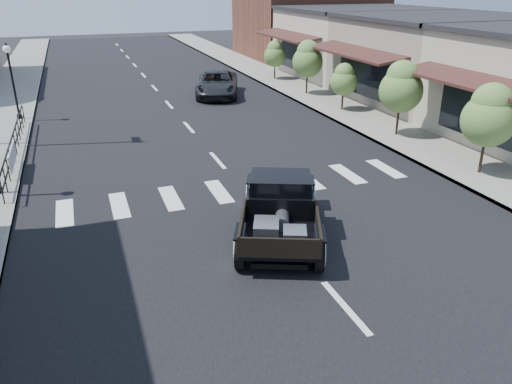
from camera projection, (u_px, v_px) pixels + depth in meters
name	position (u px, v px, depth m)	size (l,w,h in m)	color
ground	(289.00, 244.00, 13.22)	(120.00, 120.00, 0.00)	black
road	(176.00, 113.00, 26.20)	(14.00, 80.00, 0.02)	black
road_markings	(199.00, 139.00, 21.88)	(12.00, 60.00, 0.06)	silver
sidewalk_right	(321.00, 100.00, 28.83)	(3.00, 80.00, 0.15)	gray
storefront_mid	(442.00, 60.00, 28.28)	(10.00, 9.00, 4.50)	gray
storefront_far	(360.00, 43.00, 36.07)	(10.00, 9.00, 4.50)	#B5AC99
far_building_right	(308.00, 16.00, 44.39)	(11.00, 10.00, 7.00)	brown
railing	(15.00, 142.00, 19.34)	(0.08, 10.00, 1.00)	black
banner	(14.00, 163.00, 17.71)	(0.04, 2.20, 0.60)	silver
lamp_post_c	(13.00, 81.00, 23.93)	(0.36, 0.36, 3.63)	black
small_tree_a	(487.00, 131.00, 17.12)	(1.83, 1.83, 3.05)	#547736
small_tree_b	(400.00, 100.00, 21.48)	(1.86, 1.86, 3.10)	#547736
small_tree_c	(343.00, 87.00, 25.90)	(1.39, 1.39, 2.32)	#547736
small_tree_d	(307.00, 68.00, 29.57)	(1.80, 1.80, 2.99)	#547736
small_tree_e	(275.00, 60.00, 34.16)	(1.48, 1.48, 2.46)	#547736
hotrod_pickup	(280.00, 207.00, 13.32)	(2.30, 4.93, 1.71)	black
second_car	(217.00, 84.00, 29.82)	(2.37, 5.15, 1.43)	black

